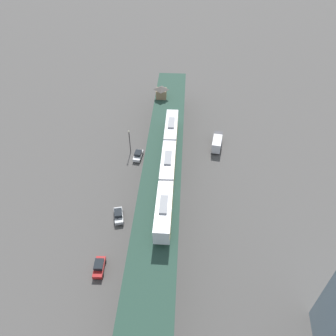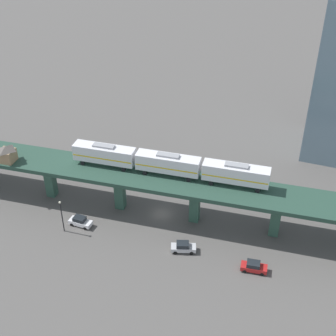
{
  "view_description": "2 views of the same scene",
  "coord_description": "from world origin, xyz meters",
  "px_view_note": "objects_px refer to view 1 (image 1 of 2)",
  "views": [
    {
      "loc": [
        -9.24,
        50.78,
        55.39
      ],
      "look_at": [
        -1.48,
        0.75,
        10.07
      ],
      "focal_mm": 35.0,
      "sensor_mm": 36.0,
      "label": 1
    },
    {
      "loc": [
        66.19,
        26.48,
        58.01
      ],
      "look_at": [
        -1.48,
        0.75,
        10.07
      ],
      "focal_mm": 50.0,
      "sensor_mm": 36.0,
      "label": 2
    }
  ],
  "objects_px": {
    "street_car_white": "(138,155)",
    "street_lamp": "(130,140)",
    "signal_hut": "(161,92)",
    "delivery_truck": "(217,142)",
    "street_car_silver": "(119,215)",
    "subway_train": "(168,164)",
    "street_car_red": "(99,267)"
  },
  "relations": [
    {
      "from": "street_car_white",
      "to": "street_lamp",
      "type": "relative_size",
      "value": 0.64
    },
    {
      "from": "signal_hut",
      "to": "street_car_white",
      "type": "xyz_separation_m",
      "value": [
        3.35,
        17.05,
        -9.43
      ]
    },
    {
      "from": "delivery_truck",
      "to": "street_lamp",
      "type": "xyz_separation_m",
      "value": [
        22.67,
        5.6,
        2.35
      ]
    },
    {
      "from": "street_car_silver",
      "to": "subway_train",
      "type": "bearing_deg",
      "value": -145.98
    },
    {
      "from": "subway_train",
      "to": "delivery_truck",
      "type": "distance_m",
      "value": 25.55
    },
    {
      "from": "signal_hut",
      "to": "street_car_white",
      "type": "distance_m",
      "value": 19.77
    },
    {
      "from": "signal_hut",
      "to": "street_lamp",
      "type": "height_order",
      "value": "signal_hut"
    },
    {
      "from": "signal_hut",
      "to": "delivery_truck",
      "type": "relative_size",
      "value": 0.48
    },
    {
      "from": "street_car_red",
      "to": "signal_hut",
      "type": "bearing_deg",
      "value": -93.79
    },
    {
      "from": "street_car_red",
      "to": "street_car_silver",
      "type": "distance_m",
      "value": 12.63
    },
    {
      "from": "subway_train",
      "to": "street_car_red",
      "type": "bearing_deg",
      "value": 62.43
    },
    {
      "from": "signal_hut",
      "to": "street_car_red",
      "type": "xyz_separation_m",
      "value": [
        3.32,
        50.16,
        -9.43
      ]
    },
    {
      "from": "signal_hut",
      "to": "delivery_truck",
      "type": "distance_m",
      "value": 21.08
    },
    {
      "from": "street_car_silver",
      "to": "delivery_truck",
      "type": "bearing_deg",
      "value": -125.18
    },
    {
      "from": "subway_train",
      "to": "delivery_truck",
      "type": "relative_size",
      "value": 5.09
    },
    {
      "from": "street_car_red",
      "to": "delivery_truck",
      "type": "relative_size",
      "value": 0.63
    },
    {
      "from": "signal_hut",
      "to": "street_car_red",
      "type": "height_order",
      "value": "signal_hut"
    },
    {
      "from": "street_car_white",
      "to": "delivery_truck",
      "type": "height_order",
      "value": "delivery_truck"
    },
    {
      "from": "signal_hut",
      "to": "street_car_red",
      "type": "relative_size",
      "value": 0.76
    },
    {
      "from": "subway_train",
      "to": "street_car_silver",
      "type": "height_order",
      "value": "subway_train"
    },
    {
      "from": "street_car_red",
      "to": "delivery_truck",
      "type": "xyz_separation_m",
      "value": [
        -20.1,
        -40.75,
        0.82
      ]
    },
    {
      "from": "street_car_red",
      "to": "street_car_silver",
      "type": "relative_size",
      "value": 0.97
    },
    {
      "from": "delivery_truck",
      "to": "street_car_silver",
      "type": "bearing_deg",
      "value": 54.82
    },
    {
      "from": "street_lamp",
      "to": "delivery_truck",
      "type": "bearing_deg",
      "value": -166.13
    },
    {
      "from": "subway_train",
      "to": "street_car_white",
      "type": "bearing_deg",
      "value": -54.1
    },
    {
      "from": "signal_hut",
      "to": "delivery_truck",
      "type": "xyz_separation_m",
      "value": [
        -16.78,
        9.41,
        -8.6
      ]
    },
    {
      "from": "street_car_red",
      "to": "street_lamp",
      "type": "bearing_deg",
      "value": -85.82
    },
    {
      "from": "street_car_silver",
      "to": "street_car_white",
      "type": "bearing_deg",
      "value": -89.13
    },
    {
      "from": "street_car_white",
      "to": "delivery_truck",
      "type": "xyz_separation_m",
      "value": [
        -20.13,
        -7.64,
        0.82
      ]
    },
    {
      "from": "delivery_truck",
      "to": "street_lamp",
      "type": "bearing_deg",
      "value": 13.87
    },
    {
      "from": "subway_train",
      "to": "street_lamp",
      "type": "distance_m",
      "value": 21.49
    },
    {
      "from": "street_lamp",
      "to": "street_car_red",
      "type": "bearing_deg",
      "value": 94.18
    }
  ]
}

